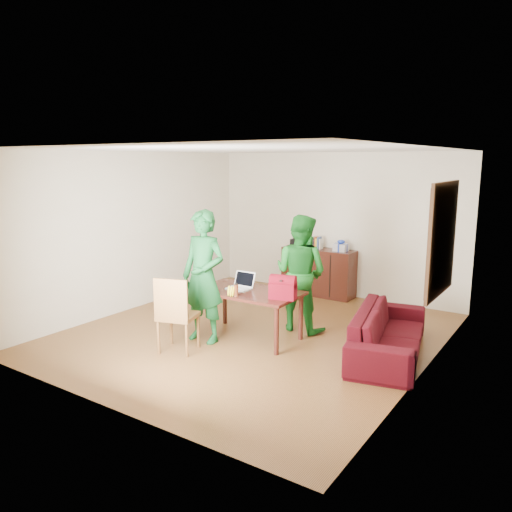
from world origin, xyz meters
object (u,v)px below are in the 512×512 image
Objects in this scene: person_near at (204,276)px; sofa at (389,332)px; red_bag at (283,289)px; laptop at (239,286)px; person_far at (301,273)px; table at (248,296)px; chair at (178,329)px; bottle at (236,290)px.

sofa is at bearing 19.42° from person_near.
laptop is at bearing 160.08° from red_bag.
person_far is 5.03× the size of red_bag.
sofa is (2.38, 0.94, -0.64)m from person_near.
laptop is (0.30, 0.43, -0.19)m from person_near.
laptop is 0.80m from red_bag.
table is 0.73× the size of sofa.
red_bag is at bearing 20.01° from chair.
person_far is 1.17m from bottle.
red_bag is 0.17× the size of sofa.
bottle is (0.50, 0.09, -0.14)m from person_near.
chair is 3.09× the size of laptop.
chair reaches higher than bottle.
laptop is at bearing 55.49° from person_far.
person_near is at bearing 99.16° from sofa.
person_far reaches higher than sofa.
chair is 0.59× the size of person_far.
person_near is 0.52m from bottle.
chair is at bearing 108.69° from sofa.
person_near is at bearing 56.41° from person_far.
laptop is at bearing 52.63° from chair.
person_near reaches higher than person_far.
red_bag is (1.13, 0.87, 0.53)m from chair.
person_near is 1.07× the size of person_far.
chair reaches higher than sofa.
person_near reaches higher than sofa.
person_near is 5.37× the size of red_bag.
table is 1.12m from chair.
sofa is (2.08, 0.51, -0.45)m from laptop.
chair is 1.52m from red_bag.
laptop is 0.39m from bottle.
red_bag is at bearing 23.40° from bottle.
red_bag reaches higher than table.
person_near is 0.90× the size of sofa.
bottle is (0.53, 0.61, 0.50)m from chair.
person_far is at bearing 50.64° from person_near.
bottle is 2.12m from sofa.
sofa is at bearing 174.07° from person_far.
table is 0.21m from laptop.
chair reaches higher than red_bag.
table is 2.01m from sofa.
table is 0.91m from person_far.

